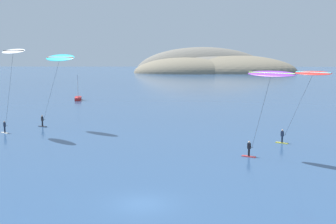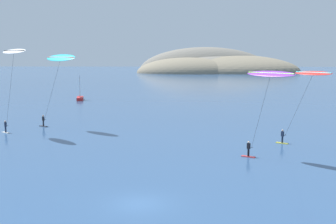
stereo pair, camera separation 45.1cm
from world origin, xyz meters
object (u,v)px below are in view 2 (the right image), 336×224
(sailboat_near, at_px, (80,97))
(kitesurfer_red, at_px, (310,80))
(kitesurfer_purple, at_px, (269,81))
(kitesurfer_cyan, at_px, (59,62))
(kitesurfer_white, at_px, (13,57))

(sailboat_near, distance_m, kitesurfer_red, 62.19)
(kitesurfer_purple, bearing_deg, kitesurfer_red, 46.08)
(kitesurfer_purple, height_order, kitesurfer_cyan, kitesurfer_cyan)
(sailboat_near, bearing_deg, kitesurfer_purple, -59.02)
(kitesurfer_purple, distance_m, kitesurfer_white, 32.48)
(sailboat_near, bearing_deg, kitesurfer_white, -86.96)
(kitesurfer_cyan, distance_m, kitesurfer_red, 33.36)
(kitesurfer_purple, relative_size, kitesurfer_red, 1.03)
(sailboat_near, height_order, kitesurfer_purple, kitesurfer_purple)
(sailboat_near, height_order, kitesurfer_cyan, kitesurfer_cyan)
(sailboat_near, xyz_separation_m, kitesurfer_cyan, (6.80, -38.13, 9.01))
(kitesurfer_white, distance_m, kitesurfer_red, 36.71)
(sailboat_near, distance_m, kitesurfer_purple, 63.87)
(sailboat_near, relative_size, kitesurfer_purple, 0.65)
(kitesurfer_red, bearing_deg, sailboat_near, 128.60)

